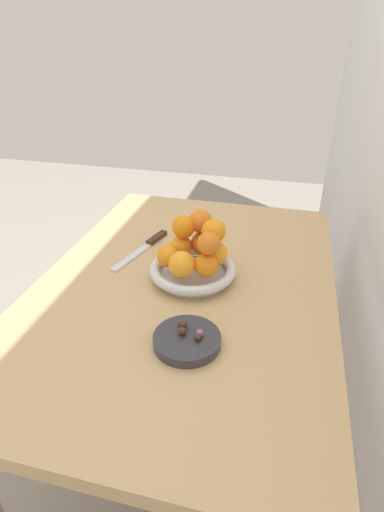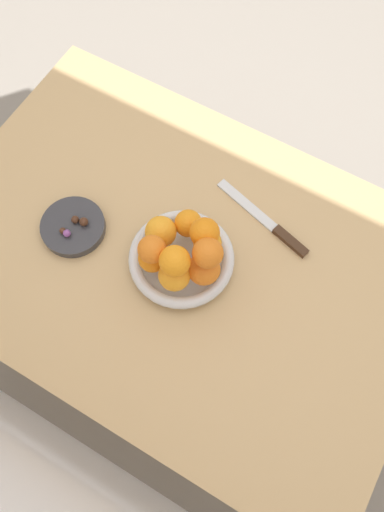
# 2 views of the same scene
# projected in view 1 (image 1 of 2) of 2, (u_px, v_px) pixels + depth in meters

# --- Properties ---
(ground_plane) EXTENTS (6.00, 6.00, 0.00)m
(ground_plane) POSITION_uv_depth(u_px,v_px,m) (188.00, 454.00, 1.42)
(ground_plane) COLOR gray
(dining_table) EXTENTS (1.10, 0.76, 0.74)m
(dining_table) POSITION_uv_depth(u_px,v_px,m) (186.00, 308.00, 1.09)
(dining_table) COLOR tan
(dining_table) RESTS_ON ground_plane
(fruit_bowl) EXTENTS (0.23, 0.23, 0.04)m
(fruit_bowl) POSITION_uv_depth(u_px,v_px,m) (193.00, 271.00, 1.05)
(fruit_bowl) COLOR silver
(fruit_bowl) RESTS_ON dining_table
(candy_dish) EXTENTS (0.14, 0.14, 0.02)m
(candy_dish) POSITION_uv_depth(u_px,v_px,m) (187.00, 340.00, 0.83)
(candy_dish) COLOR #333338
(candy_dish) RESTS_ON dining_table
(orange_0) EXTENTS (0.06, 0.06, 0.06)m
(orange_0) POSITION_uv_depth(u_px,v_px,m) (168.00, 256.00, 1.02)
(orange_0) COLOR orange
(orange_0) RESTS_ON fruit_bowl
(orange_1) EXTENTS (0.07, 0.07, 0.07)m
(orange_1) POSITION_uv_depth(u_px,v_px,m) (182.00, 264.00, 0.98)
(orange_1) COLOR orange
(orange_1) RESTS_ON fruit_bowl
(orange_2) EXTENTS (0.06, 0.06, 0.06)m
(orange_2) POSITION_uv_depth(u_px,v_px,m) (206.00, 265.00, 0.98)
(orange_2) COLOR orange
(orange_2) RESTS_ON fruit_bowl
(orange_3) EXTENTS (0.07, 0.07, 0.07)m
(orange_3) POSITION_uv_depth(u_px,v_px,m) (215.00, 253.00, 1.03)
(orange_3) COLOR orange
(orange_3) RESTS_ON fruit_bowl
(orange_4) EXTENTS (0.07, 0.07, 0.07)m
(orange_4) POSITION_uv_depth(u_px,v_px,m) (203.00, 243.00, 1.07)
(orange_4) COLOR orange
(orange_4) RESTS_ON fruit_bowl
(orange_5) EXTENTS (0.06, 0.06, 0.06)m
(orange_5) POSITION_uv_depth(u_px,v_px,m) (181.00, 246.00, 1.07)
(orange_5) COLOR orange
(orange_5) RESTS_ON fruit_bowl
(orange_6) EXTENTS (0.06, 0.06, 0.06)m
(orange_6) POSITION_uv_depth(u_px,v_px,m) (200.00, 221.00, 1.04)
(orange_6) COLOR orange
(orange_6) RESTS_ON orange_4
(orange_7) EXTENTS (0.06, 0.06, 0.06)m
(orange_7) POSITION_uv_depth(u_px,v_px,m) (184.00, 227.00, 1.03)
(orange_7) COLOR orange
(orange_7) RESTS_ON orange_5
(orange_8) EXTENTS (0.06, 0.06, 0.06)m
(orange_8) POSITION_uv_depth(u_px,v_px,m) (208.00, 243.00, 0.96)
(orange_8) COLOR orange
(orange_8) RESTS_ON orange_2
(orange_9) EXTENTS (0.06, 0.06, 0.06)m
(orange_9) POSITION_uv_depth(u_px,v_px,m) (214.00, 231.00, 1.00)
(orange_9) COLOR orange
(orange_9) RESTS_ON orange_3
(candy_ball_0) EXTENTS (0.02, 0.02, 0.02)m
(candy_ball_0) POSITION_uv_depth(u_px,v_px,m) (183.00, 324.00, 0.85)
(candy_ball_0) COLOR #472819
(candy_ball_0) RESTS_ON candy_dish
(candy_ball_1) EXTENTS (0.02, 0.02, 0.02)m
(candy_ball_1) POSITION_uv_depth(u_px,v_px,m) (182.00, 331.00, 0.83)
(candy_ball_1) COLOR #472819
(candy_ball_1) RESTS_ON candy_dish
(candy_ball_2) EXTENTS (0.01, 0.01, 0.01)m
(candy_ball_2) POSITION_uv_depth(u_px,v_px,m) (198.00, 337.00, 0.82)
(candy_ball_2) COLOR #472819
(candy_ball_2) RESTS_ON candy_dish
(candy_ball_3) EXTENTS (0.02, 0.02, 0.02)m
(candy_ball_3) POSITION_uv_depth(u_px,v_px,m) (200.00, 333.00, 0.82)
(candy_ball_3) COLOR #8C4C99
(candy_ball_3) RESTS_ON candy_dish
(knife) EXTENTS (0.26, 0.09, 0.01)m
(knife) POSITION_uv_depth(u_px,v_px,m) (145.00, 247.00, 1.20)
(knife) COLOR #3F2819
(knife) RESTS_ON dining_table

